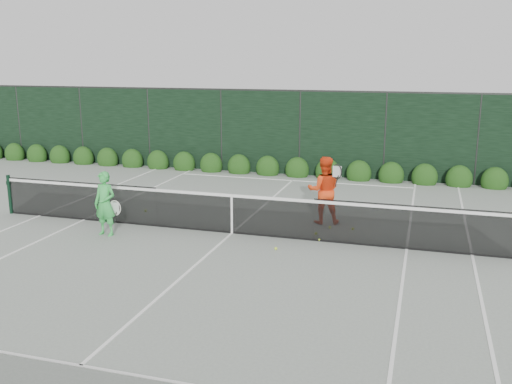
% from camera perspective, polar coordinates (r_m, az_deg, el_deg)
% --- Properties ---
extents(ground, '(80.00, 80.00, 0.00)m').
position_cam_1_polar(ground, '(13.88, -2.41, -4.15)').
color(ground, gray).
rests_on(ground, ground).
extents(tennis_net, '(12.90, 0.10, 1.07)m').
position_cam_1_polar(tennis_net, '(13.74, -2.53, -2.03)').
color(tennis_net, black).
rests_on(tennis_net, ground).
extents(player_woman, '(0.65, 0.43, 1.55)m').
position_cam_1_polar(player_woman, '(14.02, -14.86, -1.14)').
color(player_woman, green).
rests_on(player_woman, ground).
extents(player_man, '(0.97, 0.83, 1.73)m').
position_cam_1_polar(player_man, '(14.62, 6.81, 0.19)').
color(player_man, '#F44014').
rests_on(player_man, ground).
extents(court_lines, '(11.03, 23.83, 0.01)m').
position_cam_1_polar(court_lines, '(13.88, -2.41, -4.13)').
color(court_lines, white).
rests_on(court_lines, ground).
extents(windscreen_fence, '(32.00, 21.07, 3.06)m').
position_cam_1_polar(windscreen_fence, '(11.04, -7.09, -0.64)').
color(windscreen_fence, black).
rests_on(windscreen_fence, ground).
extents(hedge_row, '(31.66, 0.65, 0.94)m').
position_cam_1_polar(hedge_row, '(20.51, 4.13, 2.21)').
color(hedge_row, '#15380F').
rests_on(hedge_row, ground).
extents(tennis_balls, '(5.79, 2.13, 0.07)m').
position_cam_1_polar(tennis_balls, '(13.99, 3.11, -3.87)').
color(tennis_balls, '#C3E833').
rests_on(tennis_balls, ground).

